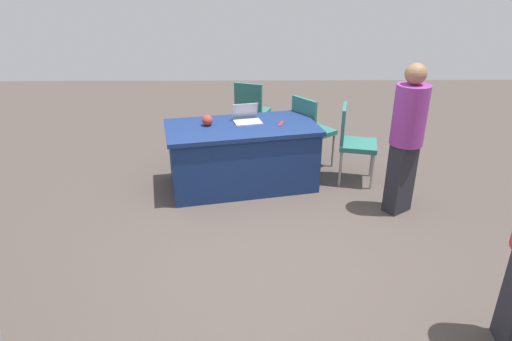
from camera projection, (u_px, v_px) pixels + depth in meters
name	position (u px, v px, depth m)	size (l,w,h in m)	color
ground_plane	(267.00, 261.00, 4.13)	(14.40, 14.40, 0.00)	#4C423D
table_foreground	(242.00, 155.00, 5.43)	(1.93, 1.26, 0.77)	navy
chair_near_front	(251.00, 109.00, 6.65)	(0.56, 0.56, 0.96)	#9E9993
chair_tucked_left	(353.00, 139.00, 5.46)	(0.53, 0.53, 0.97)	#9E9993
chair_aisle	(310.00, 127.00, 5.84)	(0.62, 0.62, 0.97)	#9E9993
person_organiser	(407.00, 133.00, 4.62)	(0.47, 0.47, 1.63)	#26262D
laptop_silver	(247.00, 119.00, 5.38)	(0.38, 0.36, 0.21)	silver
yarn_ball	(207.00, 120.00, 5.23)	(0.13, 0.13, 0.13)	#B2382D
scissors_red	(281.00, 124.00, 5.31)	(0.18, 0.04, 0.01)	red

